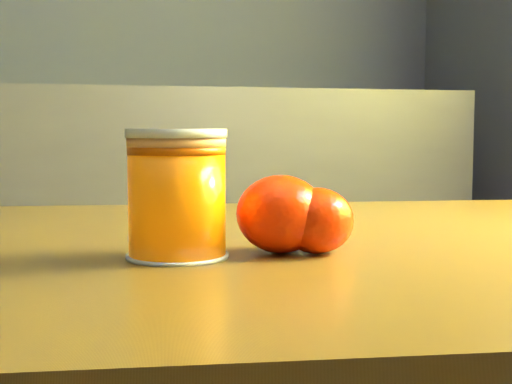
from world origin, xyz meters
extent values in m
cube|color=brown|center=(0.79, 0.13, 0.68)|extent=(1.01, 0.77, 0.04)
cylinder|color=orange|center=(0.67, 0.08, 0.75)|extent=(0.07, 0.07, 0.09)
cylinder|color=#F3A463|center=(0.67, 0.08, 0.79)|extent=(0.08, 0.08, 0.01)
cylinder|color=silver|center=(0.67, 0.08, 0.80)|extent=(0.08, 0.08, 0.00)
ellipsoid|color=#FF3105|center=(0.78, 0.07, 0.73)|extent=(0.08, 0.08, 0.05)
ellipsoid|color=#FF3105|center=(0.75, 0.08, 0.73)|extent=(0.09, 0.09, 0.06)
camera|label=1|loc=(0.59, -0.47, 0.80)|focal=50.00mm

